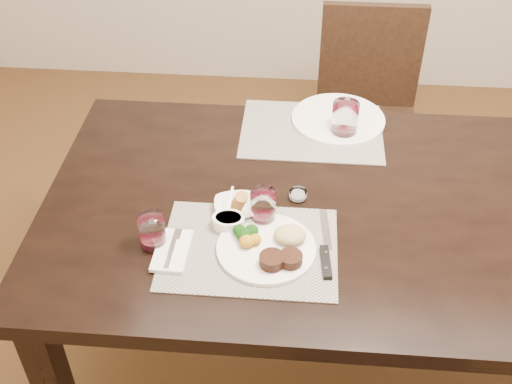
# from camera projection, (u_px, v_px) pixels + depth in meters

# --- Properties ---
(ground_plane) EXTENTS (4.50, 4.50, 0.00)m
(ground_plane) POSITION_uv_depth(u_px,v_px,m) (365.00, 365.00, 2.29)
(ground_plane) COLOR #4E3419
(ground_plane) RESTS_ON ground
(dining_table) EXTENTS (2.00, 1.00, 0.75)m
(dining_table) POSITION_uv_depth(u_px,v_px,m) (390.00, 229.00, 1.87)
(dining_table) COLOR black
(dining_table) RESTS_ON ground
(chair_far) EXTENTS (0.42, 0.42, 0.90)m
(chair_far) POSITION_uv_depth(u_px,v_px,m) (367.00, 105.00, 2.68)
(chair_far) COLOR black
(chair_far) RESTS_ON ground
(placemat_near) EXTENTS (0.46, 0.34, 0.00)m
(placemat_near) POSITION_uv_depth(u_px,v_px,m) (249.00, 249.00, 1.69)
(placemat_near) COLOR gray
(placemat_near) RESTS_ON dining_table
(placemat_far) EXTENTS (0.46, 0.34, 0.00)m
(placemat_far) POSITION_uv_depth(u_px,v_px,m) (312.00, 131.00, 2.10)
(placemat_far) COLOR gray
(placemat_far) RESTS_ON dining_table
(dinner_plate) EXTENTS (0.26, 0.26, 0.05)m
(dinner_plate) POSITION_uv_depth(u_px,v_px,m) (271.00, 247.00, 1.67)
(dinner_plate) COLOR white
(dinner_plate) RESTS_ON placemat_near
(napkin_fork) EXTENTS (0.09, 0.16, 0.02)m
(napkin_fork) POSITION_uv_depth(u_px,v_px,m) (172.00, 250.00, 1.67)
(napkin_fork) COLOR white
(napkin_fork) RESTS_ON placemat_near
(steak_knife) EXTENTS (0.03, 0.26, 0.01)m
(steak_knife) POSITION_uv_depth(u_px,v_px,m) (326.00, 254.00, 1.66)
(steak_knife) COLOR silver
(steak_knife) RESTS_ON placemat_near
(cracker_bowl) EXTENTS (0.15, 0.15, 0.05)m
(cracker_bowl) POSITION_uv_depth(u_px,v_px,m) (236.00, 207.00, 1.78)
(cracker_bowl) COLOR white
(cracker_bowl) RESTS_ON placemat_near
(sauce_ramekin) EXTENTS (0.09, 0.13, 0.07)m
(sauce_ramekin) POSITION_uv_depth(u_px,v_px,m) (229.00, 221.00, 1.74)
(sauce_ramekin) COLOR white
(sauce_ramekin) RESTS_ON placemat_near
(wine_glass_near) EXTENTS (0.07, 0.07, 0.10)m
(wine_glass_near) POSITION_uv_depth(u_px,v_px,m) (263.00, 208.00, 1.74)
(wine_glass_near) COLOR white
(wine_glass_near) RESTS_ON placemat_near
(far_plate) EXTENTS (0.31, 0.31, 0.01)m
(far_plate) POSITION_uv_depth(u_px,v_px,m) (338.00, 119.00, 2.14)
(far_plate) COLOR white
(far_plate) RESTS_ON placemat_far
(wine_glass_far) EXTENTS (0.08, 0.08, 0.12)m
(wine_glass_far) POSITION_uv_depth(u_px,v_px,m) (345.00, 121.00, 2.05)
(wine_glass_far) COLOR white
(wine_glass_far) RESTS_ON placemat_far
(wine_glass_side) EXTENTS (0.07, 0.07, 0.10)m
(wine_glass_side) POSITION_uv_depth(u_px,v_px,m) (152.00, 233.00, 1.67)
(wine_glass_side) COLOR white
(wine_glass_side) RESTS_ON dining_table
(salt_cellar) EXTENTS (0.05, 0.05, 0.02)m
(salt_cellar) POSITION_uv_depth(u_px,v_px,m) (298.00, 195.00, 1.84)
(salt_cellar) COLOR white
(salt_cellar) RESTS_ON dining_table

